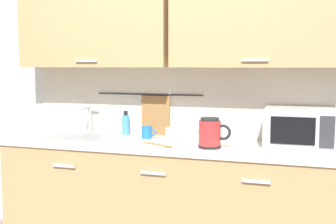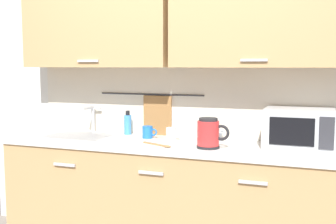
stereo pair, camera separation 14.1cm
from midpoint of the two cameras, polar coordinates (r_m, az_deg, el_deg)
name	(u,v)px [view 1 (the left image)]	position (r m, az deg, el deg)	size (l,w,h in m)	color
counter_unit	(166,200)	(3.26, -1.55, -11.72)	(2.53, 0.64, 0.90)	tan
back_wall_assembly	(176,58)	(3.32, -0.11, 7.28)	(3.70, 0.41, 2.50)	silver
sink_faucet	(89,116)	(3.65, -11.70, -0.47)	(0.09, 0.17, 0.22)	#B2B5BA
microwave	(299,127)	(3.07, 15.89, -2.01)	(0.46, 0.35, 0.27)	silver
electric_kettle	(210,133)	(2.92, 4.34, -2.86)	(0.23, 0.16, 0.21)	black
dish_soap_bottle	(126,124)	(3.49, -6.85, -1.65)	(0.06, 0.06, 0.20)	#3F8CD8
mug_near_sink	(147,132)	(3.30, -4.06, -2.73)	(0.12, 0.08, 0.09)	blue
mixing_bowl	(210,134)	(3.22, 4.46, -3.03)	(0.21, 0.21, 0.08)	#A5ADB7
mug_by_kettle	(171,134)	(3.23, -0.88, -2.93)	(0.12, 0.08, 0.09)	silver
wooden_spoon	(161,145)	(2.99, -2.26, -4.48)	(0.26, 0.14, 0.01)	#9E7042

